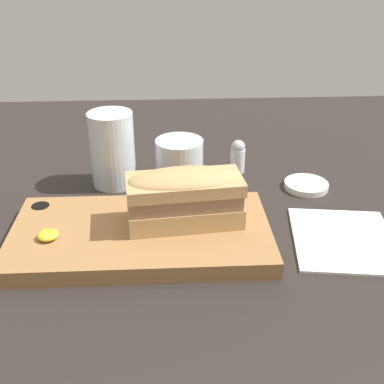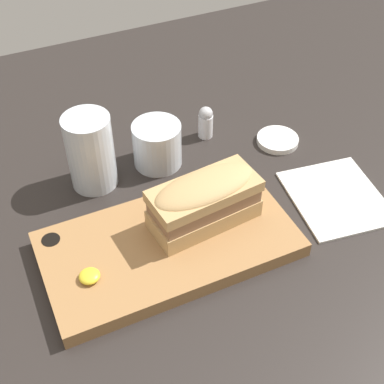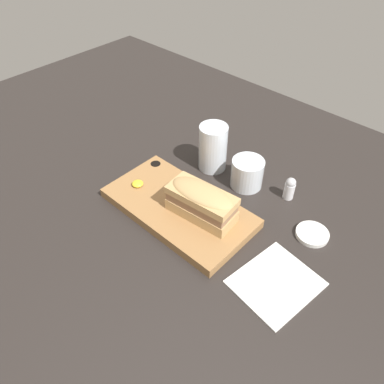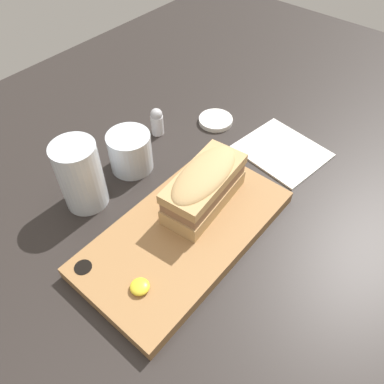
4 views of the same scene
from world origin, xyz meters
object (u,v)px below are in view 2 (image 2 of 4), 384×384
Objects in this scene: water_glass at (91,156)px; condiment_dish at (278,140)px; sandwich at (204,199)px; wine_glass at (157,146)px; salt_shaker at (206,122)px; serving_board at (168,244)px; napkin at (336,197)px.

condiment_dish is (33.18, -3.67, -5.08)cm from water_glass.
sandwich is 26.43cm from condiment_dish.
water_glass is 33.77cm from condiment_dish.
wine_glass is 11.25cm from salt_shaker.
salt_shaker is (10.54, 21.22, -3.66)cm from sandwich.
serving_board is 2.19× the size of sandwich.
wine_glass is 1.11× the size of condiment_dish.
sandwich is at bearing 10.27° from serving_board.
serving_board is at bearing -107.82° from wine_glass.
salt_shaker is at bearing 53.00° from serving_board.
wine_glass is 0.46× the size of napkin.
sandwich reaches higher than wine_glass.
condiment_dish is (11.02, -7.28, -2.61)cm from salt_shaker.
serving_board is 5.89× the size of salt_shaker.
water_glass reaches higher than salt_shaker.
sandwich is at bearing 173.67° from napkin.
water_glass is at bearing -178.55° from wine_glass.
wine_glass is at bearing 138.20° from napkin.
water_glass is (-11.62, 17.61, -1.19)cm from sandwich.
wine_glass is at bearing 1.45° from water_glass.
wine_glass reaches higher than condiment_dish.
wine_glass is (6.12, 19.04, 2.43)cm from serving_board.
condiment_dish reaches higher than napkin.
napkin is at bearing -6.33° from sandwich.
condiment_dish is at bearing -10.31° from wine_glass.
water_glass is at bearing -170.73° from salt_shaker.
wine_glass is (-0.20, 17.90, -3.15)cm from sandwich.
sandwich is 2.21× the size of condiment_dish.
serving_board reaches higher than condiment_dish.
water_glass is 1.56× the size of wine_glass.
salt_shaker is 0.82× the size of condiment_dish.
water_glass is 22.59cm from salt_shaker.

